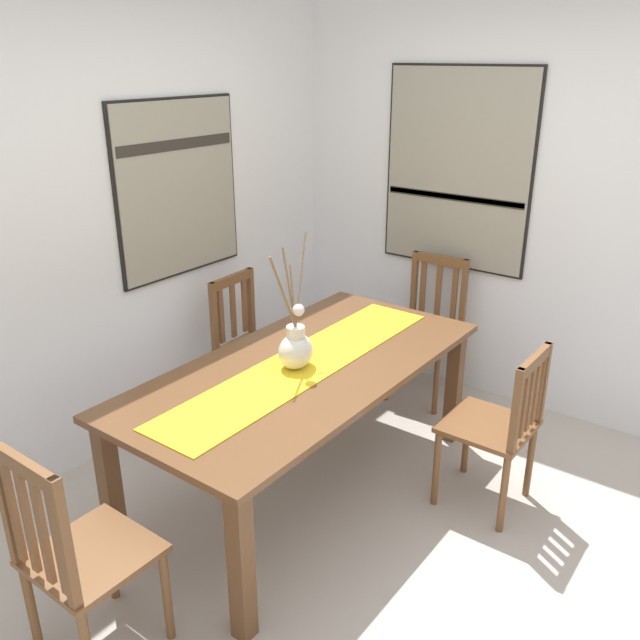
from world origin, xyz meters
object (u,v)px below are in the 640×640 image
Objects in this scene: chair_2 at (76,553)px; painting_on_side_wall at (457,170)px; chair_3 at (428,328)px; chair_1 at (500,424)px; chair_0 at (251,344)px; dining_table at (305,381)px; centerpiece_vase at (296,347)px; painting_on_back_wall at (178,188)px.

painting_on_side_wall reaches higher than chair_2.
chair_1 is at bearing -135.35° from chair_3.
chair_1 is at bearing -89.88° from chair_0.
chair_3 is at bearing 44.65° from chair_1.
chair_1 is 0.92× the size of chair_2.
dining_table is at bearing -179.65° from chair_3.
centerpiece_vase is at bearing -179.86° from painting_on_side_wall.
chair_0 is 1.20m from chair_3.
chair_2 is at bearing 179.67° from dining_table.
chair_1 is 1.77m from painting_on_side_wall.
chair_2 is (-1.36, 0.01, -0.15)m from dining_table.
dining_table is 2.10× the size of chair_3.
chair_0 is 1.02× the size of chair_1.
centerpiece_vase is 0.50× the size of painting_on_side_wall.
chair_2 is 2.72m from chair_3.
chair_1 is (0.48, -0.87, -0.17)m from dining_table.
chair_2 reaches higher than chair_1.
chair_3 is 1.85m from painting_on_back_wall.
chair_1 is 1.25m from chair_3.
painting_on_back_wall is 1.77m from painting_on_side_wall.
centerpiece_vase is (-0.06, 0.01, 0.21)m from dining_table.
chair_2 is at bearing -179.99° from chair_3.
painting_on_back_wall reaches higher than chair_1.
centerpiece_vase is 1.35m from painting_on_back_wall.
chair_1 is 0.93× the size of chair_3.
chair_0 is at bearing -62.87° from painting_on_back_wall.
chair_0 is at bearing 145.48° from painting_on_side_wall.
chair_3 is at bearing 0.05° from centerpiece_vase.
centerpiece_vase is 0.66× the size of chair_2.
chair_0 is 0.71× the size of painting_on_side_wall.
chair_3 is (1.36, 0.01, -0.16)m from dining_table.
chair_0 is at bearing 138.08° from chair_3.
chair_0 is 0.93× the size of chair_2.
centerpiece_vase is at bearing 121.46° from chair_1.
centerpiece_vase is 1.35m from chair_2.
centerpiece_vase is 0.72× the size of chair_1.
painting_on_back_wall is (-0.19, 2.04, 0.98)m from chair_1.
chair_3 reaches higher than chair_1.
painting_on_back_wall is at bearing 35.23° from chair_2.
chair_3 is (0.89, 0.88, 0.01)m from chair_1.
chair_0 is at bearing 59.64° from dining_table.
painting_on_side_wall reaches higher than chair_1.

